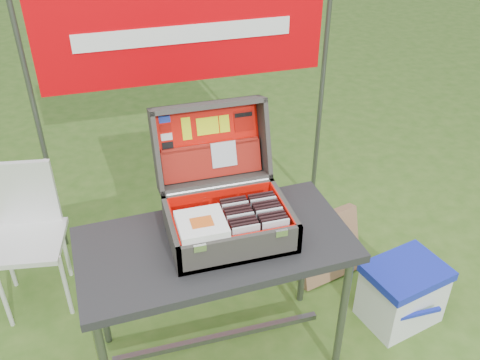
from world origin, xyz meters
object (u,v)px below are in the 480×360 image
object	(u,v)px
suitcase	(225,185)
cardboard_box	(329,247)
chair	(28,244)
table	(217,302)
cooler	(402,293)

from	to	relation	value
suitcase	cardboard_box	xyz separation A→B (m)	(0.69, 0.32, -0.77)
suitcase	chair	xyz separation A→B (m)	(-0.94, 0.57, -0.58)
chair	table	bearing A→B (deg)	-27.54
suitcase	cooler	world-z (taller)	suitcase
suitcase	cooler	size ratio (longest dim) A/B	1.33
cooler	cardboard_box	world-z (taller)	cardboard_box
table	suitcase	world-z (taller)	suitcase
cooler	cardboard_box	xyz separation A→B (m)	(-0.24, 0.42, 0.03)
chair	cardboard_box	xyz separation A→B (m)	(1.63, -0.25, -0.20)
chair	cardboard_box	size ratio (longest dim) A/B	1.95
suitcase	cardboard_box	size ratio (longest dim) A/B	1.30
chair	cardboard_box	bearing A→B (deg)	0.25
table	cardboard_box	world-z (taller)	table
suitcase	cardboard_box	world-z (taller)	suitcase
table	chair	distance (m)	1.08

